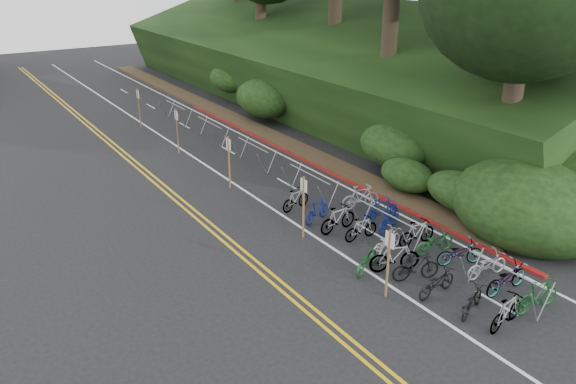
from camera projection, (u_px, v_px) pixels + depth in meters
The scene contains 10 objects.
ground at pixel (379, 304), 17.48m from camera, with size 120.00×120.00×0.00m, color black.
road_markings at pixel (240, 194), 25.58m from camera, with size 7.47×80.00×0.01m.
red_curb at pixel (307, 161), 29.60m from camera, with size 0.25×28.00×0.10m, color maroon.
embankment at pixel (336, 76), 37.73m from camera, with size 14.30×48.14×9.11m.
bike_rack_front at pixel (504, 278), 17.24m from camera, with size 1.16×2.75×1.20m.
bike_racks_rest at pixel (253, 150), 28.69m from camera, with size 1.14×23.00×1.17m.
signpost_near at pixel (388, 259), 17.34m from camera, with size 0.08×0.40×2.37m.
signposts_rest at pixel (201, 142), 28.02m from camera, with size 0.08×18.40×2.50m.
bike_front at pixel (367, 260), 19.17m from camera, with size 1.63×0.57×0.86m, color #144C1E.
bike_valet at pixel (414, 245), 19.98m from camera, with size 3.42×11.92×1.09m.
Camera 1 is at (-10.48, -10.80, 9.97)m, focal length 35.00 mm.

